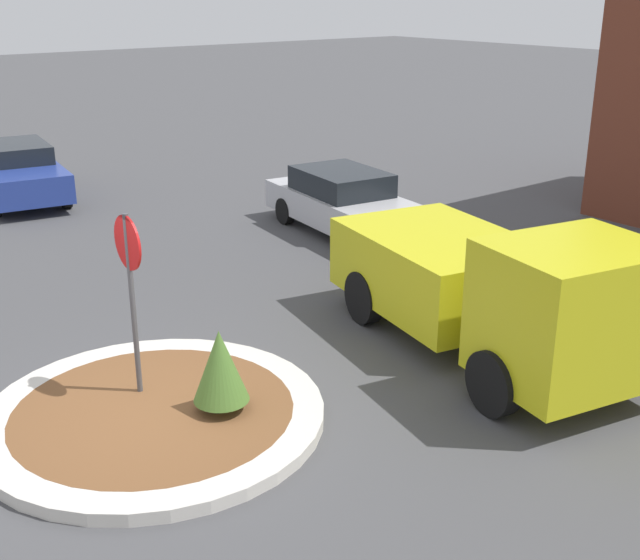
% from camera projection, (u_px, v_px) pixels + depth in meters
% --- Properties ---
extents(ground_plane, '(120.00, 120.00, 0.00)m').
position_uv_depth(ground_plane, '(154.00, 421.00, 10.10)').
color(ground_plane, '#474749').
extents(traffic_island, '(4.29, 4.29, 0.17)m').
position_uv_depth(traffic_island, '(154.00, 415.00, 10.08)').
color(traffic_island, beige).
rests_on(traffic_island, ground_plane).
extents(stop_sign, '(0.70, 0.07, 2.57)m').
position_uv_depth(stop_sign, '(130.00, 275.00, 9.95)').
color(stop_sign, '#4C4C51').
rests_on(stop_sign, ground_plane).
extents(island_shrub, '(0.70, 0.70, 1.07)m').
position_uv_depth(island_shrub, '(220.00, 366.00, 9.84)').
color(island_shrub, brown).
rests_on(island_shrub, traffic_island).
extents(utility_truck, '(5.69, 3.18, 2.16)m').
position_uv_depth(utility_truck, '(490.00, 287.00, 11.56)').
color(utility_truck, gold).
rests_on(utility_truck, ground_plane).
extents(parked_sedan_blue, '(4.74, 2.45, 1.42)m').
position_uv_depth(parked_sedan_blue, '(17.00, 171.00, 20.38)').
color(parked_sedan_blue, navy).
rests_on(parked_sedan_blue, ground_plane).
extents(parked_sedan_silver, '(4.56, 2.27, 1.38)m').
position_uv_depth(parked_sedan_silver, '(345.00, 202.00, 17.61)').
color(parked_sedan_silver, '#B7B7BC').
rests_on(parked_sedan_silver, ground_plane).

